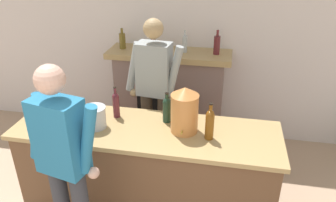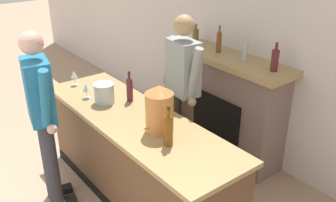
{
  "view_description": "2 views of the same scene",
  "coord_description": "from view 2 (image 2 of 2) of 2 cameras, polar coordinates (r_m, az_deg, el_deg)",
  "views": [
    {
      "loc": [
        0.76,
        -0.2,
        2.53
      ],
      "look_at": [
        0.16,
        2.85,
        0.98
      ],
      "focal_mm": 35.0,
      "sensor_mm": 36.0,
      "label": 1
    },
    {
      "loc": [
        2.75,
        0.63,
        2.58
      ],
      "look_at": [
        -0.04,
        2.81,
        0.93
      ],
      "focal_mm": 40.0,
      "sensor_mm": 36.0,
      "label": 2
    }
  ],
  "objects": [
    {
      "name": "wine_bottle_burgundy_dark",
      "position": [
        3.49,
        -1.35,
        -0.66
      ],
      "size": [
        0.08,
        0.08,
        0.31
      ],
      "color": "#1A3223",
      "rests_on": "bar_counter"
    },
    {
      "name": "wine_bottle_merlot_tall",
      "position": [
        3.87,
        -5.88,
        1.95
      ],
      "size": [
        0.07,
        0.07,
        0.32
      ],
      "color": "#561F28",
      "rests_on": "bar_counter"
    },
    {
      "name": "fireplace_stone",
      "position": [
        4.53,
        9.19,
        -0.7
      ],
      "size": [
        1.55,
        0.52,
        1.57
      ],
      "color": "#7E665F",
      "rests_on": "ground_plane"
    },
    {
      "name": "ice_bucket_steel",
      "position": [
        3.89,
        -9.7,
        1.19
      ],
      "size": [
        0.22,
        0.22,
        0.21
      ],
      "color": "silver",
      "rests_on": "bar_counter"
    },
    {
      "name": "person_customer",
      "position": [
        3.65,
        -18.49,
        -2.09
      ],
      "size": [
        0.65,
        0.36,
        1.79
      ],
      "color": "#33343B",
      "rests_on": "ground_plane"
    },
    {
      "name": "wine_glass_near_bucket",
      "position": [
        4.03,
        -12.38,
        1.93
      ],
      "size": [
        0.08,
        0.08,
        0.16
      ],
      "color": "silver",
      "rests_on": "bar_counter"
    },
    {
      "name": "wall_back_panel",
      "position": [
        4.47,
        11.97,
        8.83
      ],
      "size": [
        12.0,
        0.07,
        2.75
      ],
      "color": "silver",
      "rests_on": "ground_plane"
    },
    {
      "name": "bar_counter",
      "position": [
        3.83,
        -4.88,
        -8.62
      ],
      "size": [
        2.5,
        0.75,
        0.93
      ],
      "color": "brown",
      "rests_on": "ground_plane"
    },
    {
      "name": "copper_dispenser",
      "position": [
        3.25,
        -1.32,
        -1.16
      ],
      "size": [
        0.25,
        0.29,
        0.44
      ],
      "color": "#CB7E3F",
      "rests_on": "bar_counter"
    },
    {
      "name": "person_bartender",
      "position": [
        3.96,
        2.21,
        1.58
      ],
      "size": [
        0.66,
        0.34,
        1.81
      ],
      "color": "brown",
      "rests_on": "ground_plane"
    },
    {
      "name": "wine_glass_by_dispenser",
      "position": [
        4.39,
        -14.14,
        3.87
      ],
      "size": [
        0.08,
        0.08,
        0.17
      ],
      "color": "silver",
      "rests_on": "bar_counter"
    },
    {
      "name": "wine_bottle_cabernet_heavy",
      "position": [
        3.07,
        0.06,
        -4.21
      ],
      "size": [
        0.08,
        0.08,
        0.35
      ],
      "color": "brown",
      "rests_on": "bar_counter"
    }
  ]
}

